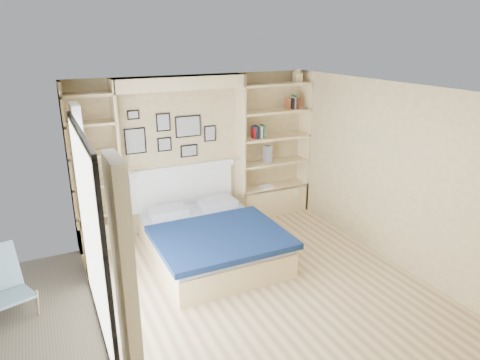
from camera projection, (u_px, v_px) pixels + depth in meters
name	position (u px, v px, depth m)	size (l,w,h in m)	color
ground	(261.00, 287.00, 5.50)	(4.50, 4.50, 0.00)	#D8BD7F
room_shell	(190.00, 178.00, 6.29)	(4.50, 4.50, 4.50)	#D3BC82
bed	(211.00, 240.00, 6.17)	(1.74, 2.30, 1.07)	beige
photo_gallery	(170.00, 134.00, 6.69)	(1.48, 0.02, 0.82)	black
reading_lamps	(185.00, 167.00, 6.73)	(1.92, 0.12, 0.15)	silver
shelf_decor	(261.00, 123.00, 7.17)	(3.60, 0.23, 2.03)	#B01820
deck_chair	(4.00, 284.00, 4.90)	(0.67, 0.87, 0.78)	tan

